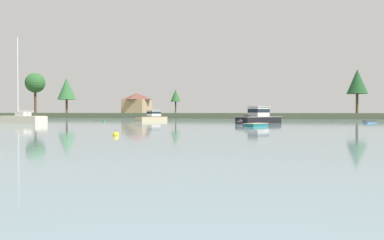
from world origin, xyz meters
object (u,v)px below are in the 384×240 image
Objects in this scene: dinghy_skyblue at (369,122)px; cruiser_black at (255,119)px; cruiser_sand at (155,118)px; dinghy_teal at (256,125)px; sailboat_cream at (21,121)px; mooring_buoy_yellow at (116,135)px; mooring_buoy_green at (104,122)px.

cruiser_black is at bearing -157.70° from dinghy_skyblue.
cruiser_sand is 29.97m from dinghy_teal.
cruiser_black is 0.64× the size of sailboat_cream.
cruiser_black reaches higher than dinghy_teal.
cruiser_black reaches higher than mooring_buoy_yellow.
dinghy_teal is 27.08m from mooring_buoy_green.
cruiser_black is 1.26× the size of cruiser_sand.
sailboat_cream is 35.34m from mooring_buoy_yellow.
cruiser_sand reaches higher than mooring_buoy_green.
mooring_buoy_green is at bearing -110.78° from cruiser_sand.
mooring_buoy_yellow reaches higher than mooring_buoy_green.
mooring_buoy_green is at bearing 41.26° from sailboat_cream.
sailboat_cream is at bearing -165.76° from cruiser_black.
cruiser_black is at bearing 14.24° from sailboat_cream.
cruiser_sand is 14.31× the size of mooring_buoy_yellow.
dinghy_skyblue is at bearing -6.44° from cruiser_sand.
mooring_buoy_yellow is at bearing -108.14° from dinghy_teal.
mooring_buoy_green is at bearing 121.12° from mooring_buoy_yellow.
mooring_buoy_yellow is (14.43, -40.68, -0.36)m from cruiser_sand.
dinghy_teal is at bearing 71.86° from mooring_buoy_yellow.
dinghy_skyblue is 16.11m from cruiser_black.
cruiser_sand is at bearing 69.22° from mooring_buoy_green.
sailboat_cream is 28.14× the size of mooring_buoy_yellow.
cruiser_sand is 2.02× the size of dinghy_teal.
mooring_buoy_green is at bearing -170.26° from dinghy_skyblue.
dinghy_teal is 19.96m from mooring_buoy_yellow.
cruiser_sand reaches higher than mooring_buoy_yellow.
cruiser_sand is 0.51× the size of sailboat_cream.
dinghy_skyblue is 48.56m from sailboat_cream.
sailboat_cream is at bearing 139.95° from mooring_buoy_yellow.
sailboat_cream is at bearing -163.09° from dinghy_skyblue.
dinghy_skyblue is at bearing 62.23° from mooring_buoy_yellow.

